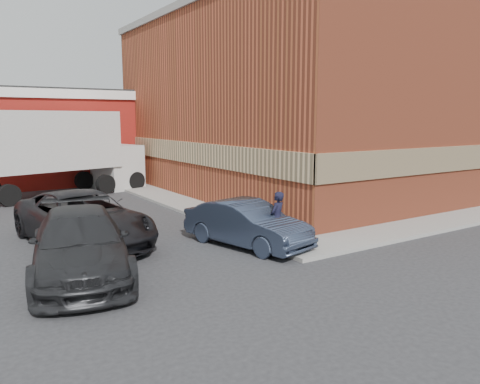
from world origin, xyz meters
TOP-DOWN VIEW (x-y plane):
  - ground at (0.00, 0.00)m, footprint 90.00×90.00m
  - brick_building at (8.50, 9.00)m, footprint 14.25×18.25m
  - sidewalk_south at (7.50, -0.90)m, footprint 16.00×1.80m
  - sidewalk_west at (0.60, 9.00)m, footprint 1.80×18.00m
  - man at (-0.20, -0.25)m, footprint 0.70×0.60m
  - sedan at (-0.80, 0.50)m, footprint 2.47×4.51m
  - suv_a at (-5.00, 3.40)m, footprint 3.42×6.26m
  - suv_b at (-5.81, 0.50)m, footprint 3.42×5.95m
  - box_truck at (-3.19, 13.70)m, footprint 9.01×4.62m

SIDE VIEW (x-z plane):
  - ground at x=0.00m, z-range 0.00..0.00m
  - sidewalk_south at x=7.50m, z-range 0.00..0.12m
  - sidewalk_west at x=0.60m, z-range 0.00..0.12m
  - sedan at x=-0.80m, z-range 0.00..1.41m
  - suv_b at x=-5.81m, z-range 0.00..1.62m
  - suv_a at x=-5.00m, z-range 0.00..1.66m
  - man at x=-0.20m, z-range 0.12..1.75m
  - box_truck at x=-3.19m, z-range 0.33..4.60m
  - brick_building at x=8.50m, z-range 0.00..9.36m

